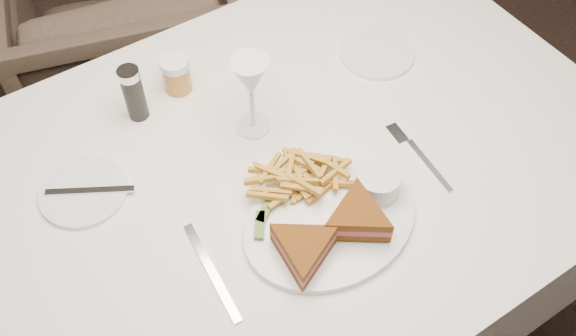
# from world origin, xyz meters

# --- Properties ---
(table) EXTENTS (1.46, 1.06, 0.75)m
(table) POSITION_xyz_m (-0.32, 0.37, 0.38)
(table) COLOR white
(table) RESTS_ON ground
(chair_far) EXTENTS (0.76, 0.72, 0.69)m
(chair_far) POSITION_xyz_m (-0.39, 1.36, 0.34)
(chair_far) COLOR #493A2D
(chair_far) RESTS_ON ground
(table_setting) EXTENTS (0.83, 0.60, 0.18)m
(table_setting) POSITION_xyz_m (-0.31, 0.31, 0.79)
(table_setting) COLOR white
(table_setting) RESTS_ON table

